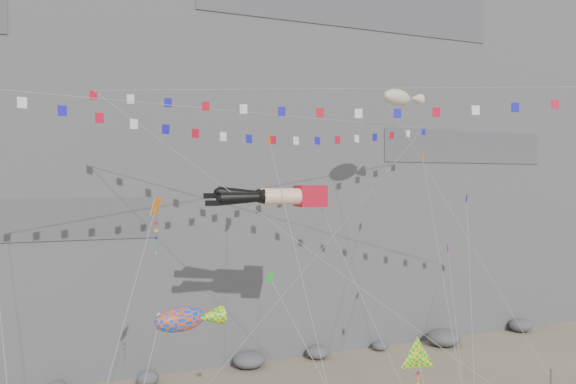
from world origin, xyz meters
The scene contains 14 objects.
cliff centered at (0.00, 32.00, 25.00)m, with size 80.00×28.00×50.00m, color slate.
talus_boulders centered at (0.00, 17.00, 0.60)m, with size 60.00×3.00×1.20m, color #5D5D62, non-canonical shape.
legs_kite centered at (-1.60, 6.63, 13.80)m, with size 7.44×16.85×20.25m.
flag_banner_upper centered at (-1.76, 9.22, 19.06)m, with size 31.23×17.04×26.44m.
flag_banner_lower centered at (3.60, 3.73, 20.16)m, with size 31.01×14.47×22.92m.
harlequin_kite centered at (-9.69, 1.67, 13.46)m, with size 5.77×7.16×15.58m.
fish_windsock centered at (-8.98, -0.36, 8.59)m, with size 5.84×4.61×10.05m.
delta_kite centered at (2.84, -1.39, 5.76)m, with size 3.13×5.97×8.23m.
blimp_windsock centered at (8.76, 9.53, 20.71)m, with size 7.87×12.15×24.03m.
small_kite_a centered at (-1.66, 7.79, 16.91)m, with size 1.49×13.90×21.70m.
small_kite_b centered at (8.54, 3.51, 10.28)m, with size 7.06×10.82×16.00m.
small_kite_c centered at (-4.23, 0.71, 9.76)m, with size 3.96×7.46×12.53m.
small_kite_d centered at (10.26, 8.46, 16.09)m, with size 8.43×15.93×23.75m.
small_kite_e centered at (9.88, 3.40, 13.27)m, with size 7.03×9.21×17.32m.
Camera 1 is at (-13.94, -24.87, 14.62)m, focal length 35.00 mm.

